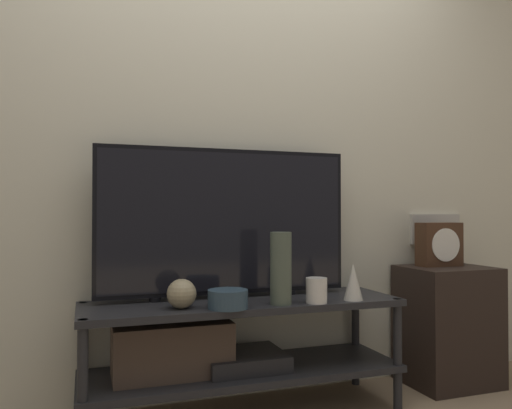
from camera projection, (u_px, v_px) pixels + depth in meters
name	position (u px, v px, depth m)	size (l,w,h in m)	color
wall_back	(227.00, 124.00, 2.51)	(6.40, 0.08, 2.70)	beige
media_console	(219.00, 345.00, 2.20)	(1.42, 0.43, 0.51)	#232326
television	(226.00, 221.00, 2.32)	(1.19, 0.05, 0.69)	black
vase_slim_bronze	(353.00, 282.00, 2.25)	(0.09, 0.09, 0.17)	beige
vase_tall_ceramic	(281.00, 268.00, 2.15)	(0.09, 0.09, 0.31)	#4C5647
vase_wide_bowl	(228.00, 299.00, 2.06)	(0.17, 0.17, 0.08)	#2D4251
vase_round_glass	(182.00, 294.00, 2.05)	(0.12, 0.12, 0.12)	tan
candle_jar	(316.00, 290.00, 2.18)	(0.09, 0.09, 0.11)	silver
side_table	(447.00, 325.00, 2.64)	(0.45, 0.37, 0.62)	black
mantel_clock	(439.00, 244.00, 2.68)	(0.24, 0.11, 0.23)	#422819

